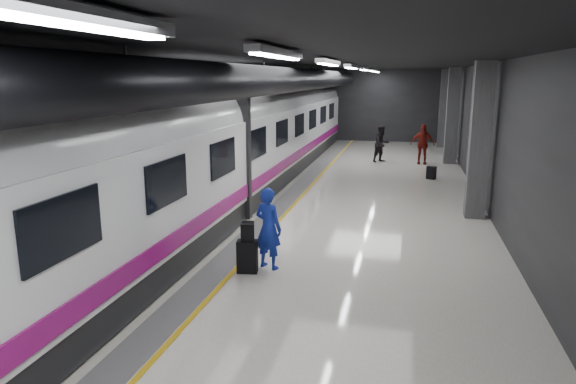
# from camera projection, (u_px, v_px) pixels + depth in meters

# --- Properties ---
(ground) EXTENTS (40.00, 40.00, 0.00)m
(ground) POSITION_uv_depth(u_px,v_px,m) (310.00, 225.00, 14.33)
(ground) COLOR silver
(ground) RESTS_ON ground
(platform_hall) EXTENTS (10.02, 40.02, 4.51)m
(platform_hall) POSITION_uv_depth(u_px,v_px,m) (308.00, 96.00, 14.52)
(platform_hall) COLOR black
(platform_hall) RESTS_ON ground
(train) EXTENTS (3.05, 38.00, 4.05)m
(train) POSITION_uv_depth(u_px,v_px,m) (199.00, 148.00, 14.59)
(train) COLOR black
(train) RESTS_ON ground
(traveler_main) EXTENTS (0.76, 0.64, 1.78)m
(traveler_main) POSITION_uv_depth(u_px,v_px,m) (268.00, 228.00, 10.97)
(traveler_main) COLOR #191AC0
(traveler_main) RESTS_ON ground
(suitcase_main) EXTENTS (0.47, 0.33, 0.70)m
(suitcase_main) POSITION_uv_depth(u_px,v_px,m) (247.00, 256.00, 10.82)
(suitcase_main) COLOR black
(suitcase_main) RESTS_ON ground
(shoulder_bag) EXTENTS (0.31, 0.22, 0.37)m
(shoulder_bag) POSITION_uv_depth(u_px,v_px,m) (248.00, 232.00, 10.68)
(shoulder_bag) COLOR black
(shoulder_bag) RESTS_ON suitcase_main
(traveler_far_a) EXTENTS (1.09, 1.08, 1.78)m
(traveler_far_a) POSITION_uv_depth(u_px,v_px,m) (382.00, 144.00, 24.86)
(traveler_far_a) COLOR black
(traveler_far_a) RESTS_ON ground
(traveler_far_b) EXTENTS (1.11, 0.47, 1.89)m
(traveler_far_b) POSITION_uv_depth(u_px,v_px,m) (422.00, 144.00, 24.28)
(traveler_far_b) COLOR maroon
(traveler_far_b) RESTS_ON ground
(suitcase_far) EXTENTS (0.41, 0.34, 0.52)m
(suitcase_far) POSITION_uv_depth(u_px,v_px,m) (431.00, 173.00, 20.78)
(suitcase_far) COLOR black
(suitcase_far) RESTS_ON ground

